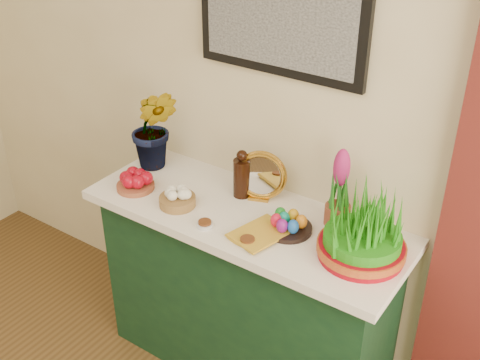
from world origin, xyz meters
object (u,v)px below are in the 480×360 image
Objects in this scene: mirror at (261,176)px; book at (246,224)px; sideboard at (246,297)px; hyacinth_green at (153,115)px; wheatgrass_sabzeh at (363,230)px.

mirror reaches higher than book.
sideboard is at bearing -84.20° from mirror.
hyacinth_green is 0.70m from book.
mirror is 0.55m from wheatgrass_sabzeh.
mirror is at bearing -21.06° from hyacinth_green.
wheatgrass_sabzeh is (0.53, -0.14, 0.01)m from mirror.
mirror is 0.68× the size of wheatgrass_sabzeh.
wheatgrass_sabzeh reaches higher than mirror.
sideboard is at bearing 179.01° from wheatgrass_sabzeh.
hyacinth_green is 1.59× the size of wheatgrass_sabzeh.
mirror is (0.56, 0.04, -0.16)m from hyacinth_green.
wheatgrass_sabzeh is (1.09, -0.10, -0.15)m from hyacinth_green.
book is at bearing -41.32° from hyacinth_green.
sideboard is 0.49m from book.
book is 0.66× the size of wheatgrass_sabzeh.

